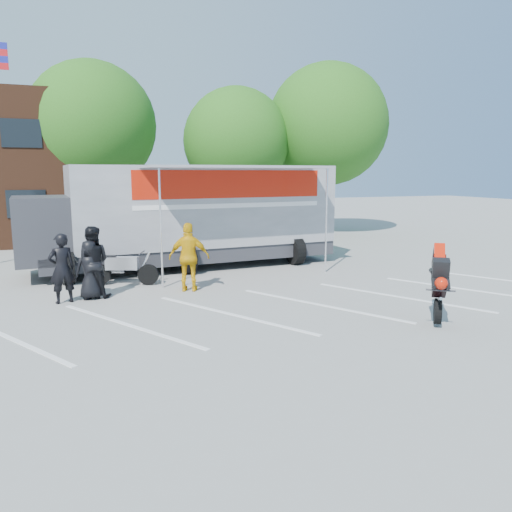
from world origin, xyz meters
TOP-DOWN VIEW (x-y plane):
  - ground at (0.00, 0.00)m, footprint 100.00×100.00m
  - parking_bay_lines at (0.00, 1.00)m, footprint 18.09×13.33m
  - tree_left at (-2.00, 16.00)m, footprint 6.12×6.12m
  - tree_mid at (5.00, 15.00)m, footprint 5.44×5.44m
  - tree_right at (10.00, 14.50)m, footprint 6.46×6.46m
  - transporter_truck at (0.78, 7.27)m, footprint 11.57×6.16m
  - parked_motorcycle at (-1.84, 5.17)m, footprint 2.23×1.39m
  - stunt_bike_rider at (4.50, -0.98)m, footprint 1.56×1.75m
  - spectator_leather_a at (-2.85, 3.74)m, footprint 0.84×0.60m
  - spectator_leather_b at (-3.54, 3.57)m, footprint 0.76×0.60m
  - spectator_leather_c at (-2.79, 3.87)m, footprint 1.09×0.93m
  - spectator_hivis at (-0.17, 3.72)m, footprint 1.24×0.84m

SIDE VIEW (x-z plane):
  - ground at x=0.00m, z-range 0.00..0.00m
  - transporter_truck at x=0.78m, z-range -1.79..1.79m
  - parked_motorcycle at x=-1.84m, z-range -0.55..0.55m
  - stunt_bike_rider at x=4.50m, z-range -0.95..0.95m
  - parking_bay_lines at x=0.00m, z-range 0.00..0.01m
  - spectator_leather_a at x=-2.85m, z-range 0.00..1.59m
  - spectator_leather_b at x=-3.54m, z-range 0.00..1.82m
  - spectator_leather_c at x=-2.79m, z-range 0.00..1.94m
  - spectator_hivis at x=-0.17m, z-range 0.00..1.95m
  - tree_mid at x=5.00m, z-range 1.10..8.78m
  - tree_left at x=-2.00m, z-range 1.25..9.89m
  - tree_right at x=10.00m, z-range 1.32..10.44m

